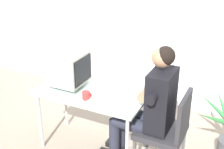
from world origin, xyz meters
name	(u,v)px	position (x,y,z in m)	size (l,w,h in m)	color
ground_plane	(93,147)	(0.00, 0.00, 0.00)	(12.00, 12.00, 0.00)	gray
desk	(92,98)	(0.00, 0.00, 0.65)	(1.17, 0.63, 0.72)	#B7B7BC
crt_monitor	(68,68)	(-0.29, 0.01, 0.94)	(0.38, 0.38, 0.40)	silver
keyboard	(93,92)	(0.03, -0.02, 0.74)	(0.18, 0.47, 0.03)	beige
office_chair	(168,128)	(0.85, 0.02, 0.50)	(0.47, 0.47, 0.89)	#4C4C51
person_seated	(150,104)	(0.64, 0.02, 0.72)	(0.75, 0.57, 1.34)	black
desk_mug	(86,96)	(0.05, -0.20, 0.77)	(0.08, 0.09, 0.11)	red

